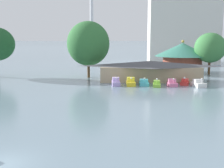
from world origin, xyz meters
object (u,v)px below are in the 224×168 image
at_px(shoreline_tree_right, 210,48).
at_px(background_building_block, 183,26).
at_px(pedal_boat_lavender, 116,82).
at_px(shoreline_tree_mid, 88,44).
at_px(pedal_boat_pink, 172,83).
at_px(boathouse, 150,70).
at_px(pedal_boat_red, 185,82).
at_px(pedal_boat_white, 198,84).
at_px(green_roof_pavilion, 182,55).
at_px(pedal_boat_yellow, 131,82).
at_px(pedal_boat_lime, 157,84).
at_px(pedal_boat_cyan, 144,83).

distance_m(shoreline_tree_right, background_building_block, 33.86).
height_order(pedal_boat_lavender, shoreline_tree_mid, shoreline_tree_mid).
relative_size(pedal_boat_pink, boathouse, 0.11).
height_order(pedal_boat_red, pedal_boat_white, pedal_boat_white).
distance_m(green_roof_pavilion, shoreline_tree_right, 7.06).
xyz_separation_m(boathouse, green_roof_pavilion, (9.08, 14.77, 2.24)).
distance_m(pedal_boat_red, shoreline_tree_right, 18.90).
distance_m(pedal_boat_red, shoreline_tree_mid, 22.22).
bearing_deg(background_building_block, pedal_boat_yellow, -109.98).
height_order(pedal_boat_lime, shoreline_tree_right, shoreline_tree_right).
height_order(green_roof_pavilion, background_building_block, background_building_block).
height_order(pedal_boat_white, boathouse, boathouse).
height_order(boathouse, shoreline_tree_mid, shoreline_tree_mid).
xyz_separation_m(pedal_boat_yellow, pedal_boat_white, (11.94, -0.62, -0.06)).
bearing_deg(green_roof_pavilion, pedal_boat_pink, -104.98).
bearing_deg(boathouse, shoreline_tree_right, 36.62).
bearing_deg(shoreline_tree_right, green_roof_pavilion, 145.22).
bearing_deg(boathouse, pedal_boat_white, -39.90).
relative_size(pedal_boat_lime, pedal_boat_pink, 1.13).
bearing_deg(pedal_boat_white, boathouse, -142.35).
distance_m(shoreline_tree_mid, shoreline_tree_right, 28.40).
relative_size(pedal_boat_white, boathouse, 0.16).
distance_m(pedal_boat_lime, pedal_boat_white, 7.37).
height_order(green_roof_pavilion, shoreline_tree_mid, shoreline_tree_mid).
bearing_deg(pedal_boat_yellow, pedal_boat_cyan, 97.02).
bearing_deg(pedal_boat_lime, boathouse, -169.89).
bearing_deg(pedal_boat_white, pedal_boat_red, -144.98).
distance_m(pedal_boat_yellow, pedal_boat_white, 11.96).
bearing_deg(pedal_boat_cyan, boathouse, 163.65).
height_order(pedal_boat_cyan, shoreline_tree_mid, shoreline_tree_mid).
bearing_deg(pedal_boat_lime, shoreline_tree_mid, -125.13).
xyz_separation_m(pedal_boat_red, shoreline_tree_right, (8.67, 15.74, 5.84)).
bearing_deg(pedal_boat_white, shoreline_tree_right, 146.82).
bearing_deg(pedal_boat_yellow, pedal_boat_white, 84.12).
relative_size(pedal_boat_lavender, pedal_boat_cyan, 1.02).
bearing_deg(shoreline_tree_right, pedal_boat_pink, -122.99).
relative_size(pedal_boat_lime, shoreline_tree_mid, 0.22).
bearing_deg(shoreline_tree_right, pedal_boat_cyan, -134.38).
distance_m(pedal_boat_cyan, shoreline_tree_mid, 16.75).
xyz_separation_m(pedal_boat_red, green_roof_pavilion, (3.09, 19.62, 3.89)).
height_order(pedal_boat_lavender, pedal_boat_white, pedal_boat_white).
bearing_deg(background_building_block, pedal_boat_pink, -102.18).
height_order(pedal_boat_yellow, pedal_boat_lime, pedal_boat_yellow).
bearing_deg(pedal_boat_lime, pedal_boat_white, 97.35).
bearing_deg(pedal_boat_lavender, pedal_boat_lime, 75.91).
bearing_deg(pedal_boat_cyan, pedal_boat_yellow, -81.21).
bearing_deg(pedal_boat_lime, background_building_block, 169.94).
relative_size(pedal_boat_red, shoreline_tree_right, 0.27).
relative_size(shoreline_tree_mid, background_building_block, 0.49).
bearing_deg(pedal_boat_lime, pedal_boat_pink, 106.53).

